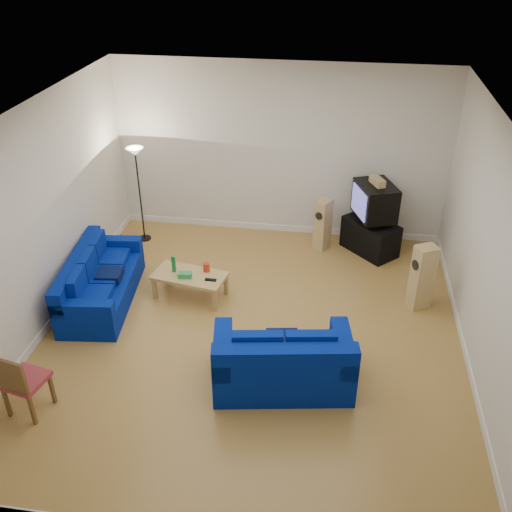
# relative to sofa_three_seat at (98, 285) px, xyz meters

# --- Properties ---
(room) EXTENTS (6.01, 6.51, 3.21)m
(room) POSITION_rel_sofa_three_seat_xyz_m (2.51, -0.49, 1.25)
(room) COLOR olive
(room) RESTS_ON ground
(sofa_three_seat) EXTENTS (1.12, 2.15, 0.79)m
(sofa_three_seat) POSITION_rel_sofa_three_seat_xyz_m (0.00, 0.00, 0.00)
(sofa_three_seat) COLOR navy
(sofa_three_seat) RESTS_ON ground
(sofa_loveseat) EXTENTS (1.90, 1.26, 0.88)m
(sofa_loveseat) POSITION_rel_sofa_three_seat_xyz_m (3.06, -1.45, 0.04)
(sofa_loveseat) COLOR navy
(sofa_loveseat) RESTS_ON ground
(coffee_table) EXTENTS (1.21, 0.76, 0.41)m
(coffee_table) POSITION_rel_sofa_three_seat_xyz_m (1.39, 0.33, 0.06)
(coffee_table) COLOR tan
(coffee_table) RESTS_ON ground
(bottle) EXTENTS (0.08, 0.08, 0.28)m
(bottle) POSITION_rel_sofa_three_seat_xyz_m (1.12, 0.38, 0.26)
(bottle) COLOR #197233
(bottle) RESTS_ON coffee_table
(tissue_box) EXTENTS (0.22, 0.14, 0.08)m
(tissue_box) POSITION_rel_sofa_three_seat_xyz_m (1.34, 0.24, 0.16)
(tissue_box) COLOR green
(tissue_box) RESTS_ON coffee_table
(red_canister) EXTENTS (0.12, 0.12, 0.14)m
(red_canister) POSITION_rel_sofa_three_seat_xyz_m (1.63, 0.47, 0.19)
(red_canister) COLOR red
(red_canister) RESTS_ON coffee_table
(remote) EXTENTS (0.18, 0.06, 0.02)m
(remote) POSITION_rel_sofa_three_seat_xyz_m (1.75, 0.21, 0.13)
(remote) COLOR black
(remote) RESTS_ON coffee_table
(tv_stand) EXTENTS (1.08, 1.08, 0.60)m
(tv_stand) POSITION_rel_sofa_three_seat_xyz_m (4.23, 2.21, 0.00)
(tv_stand) COLOR black
(tv_stand) RESTS_ON ground
(av_receiver) EXTENTS (0.52, 0.53, 0.10)m
(av_receiver) POSITION_rel_sofa_three_seat_xyz_m (4.28, 2.24, 0.35)
(av_receiver) COLOR black
(av_receiver) RESTS_ON tv_stand
(television) EXTENTS (0.81, 0.94, 0.61)m
(television) POSITION_rel_sofa_three_seat_xyz_m (4.24, 2.23, 0.70)
(television) COLOR black
(television) RESTS_ON av_receiver
(centre_speaker) EXTENTS (0.28, 0.38, 0.13)m
(centre_speaker) POSITION_rel_sofa_three_seat_xyz_m (4.24, 2.24, 1.07)
(centre_speaker) COLOR tan
(centre_speaker) RESTS_ON television
(speaker_left) EXTENTS (0.33, 0.36, 0.96)m
(speaker_left) POSITION_rel_sofa_three_seat_xyz_m (3.37, 2.21, 0.18)
(speaker_left) COLOR tan
(speaker_left) RESTS_ON ground
(speaker_right) EXTENTS (0.39, 0.36, 1.06)m
(speaker_right) POSITION_rel_sofa_three_seat_xyz_m (4.96, 0.61, 0.24)
(speaker_right) COLOR tan
(speaker_right) RESTS_ON ground
(floor_lamp) EXTENTS (0.31, 0.31, 1.80)m
(floor_lamp) POSITION_rel_sofa_three_seat_xyz_m (0.06, 2.03, 1.19)
(floor_lamp) COLOR black
(floor_lamp) RESTS_ON ground
(dining_chair) EXTENTS (0.54, 0.54, 0.95)m
(dining_chair) POSITION_rel_sofa_three_seat_xyz_m (0.04, -2.41, 0.24)
(dining_chair) COLOR brown
(dining_chair) RESTS_ON ground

